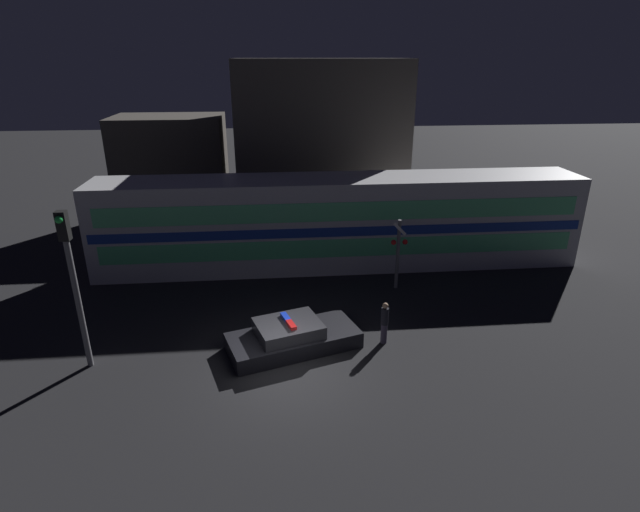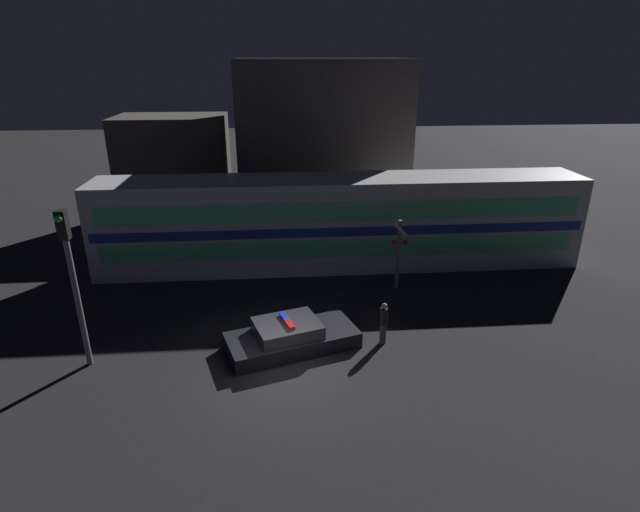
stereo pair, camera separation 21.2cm
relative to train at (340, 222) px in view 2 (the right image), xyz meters
name	(u,v)px [view 2 (the right image)]	position (x,y,z in m)	size (l,w,h in m)	color
ground_plane	(287,374)	(-2.77, -8.98, -2.15)	(120.00, 120.00, 0.00)	black
train	(340,222)	(0.00, 0.00, 0.00)	(22.69, 2.89, 4.29)	silver
police_car	(291,337)	(-2.58, -7.41, -1.73)	(4.86, 3.19, 1.15)	black
pedestrian	(383,323)	(0.66, -7.37, -1.34)	(0.26, 0.26, 1.57)	#3F384C
crossing_signal_near	(399,252)	(2.16, -2.98, -0.41)	(0.71, 0.33, 3.12)	slate
traffic_light_corner	(72,275)	(-9.26, -7.86, 1.08)	(0.30, 0.46, 5.29)	slate
building_left	(175,168)	(-9.17, 8.53, 0.97)	(6.40, 4.20, 6.24)	#47423D
building_center	(322,145)	(-0.28, 6.84, 2.55)	(9.46, 5.80, 9.39)	#47423D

